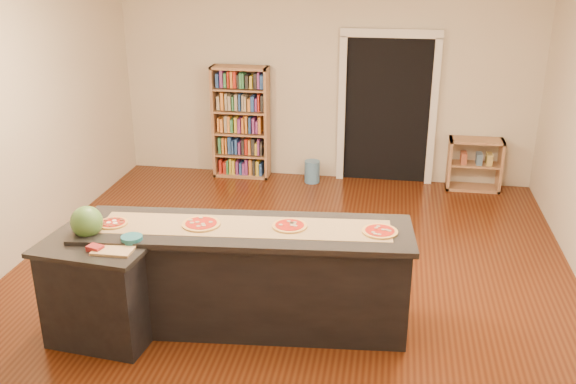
% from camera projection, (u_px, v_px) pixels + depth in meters
% --- Properties ---
extents(room, '(6.00, 7.00, 2.80)m').
position_uv_depth(room, '(285.00, 160.00, 6.03)').
color(room, beige).
rests_on(room, ground).
extents(doorway, '(1.40, 0.09, 2.21)m').
position_uv_depth(doorway, '(388.00, 101.00, 9.14)').
color(doorway, black).
rests_on(doorway, room).
extents(kitchen_island, '(2.95, 0.80, 0.97)m').
position_uv_depth(kitchen_island, '(246.00, 276.00, 5.80)').
color(kitchen_island, black).
rests_on(kitchen_island, ground).
extents(side_counter, '(0.95, 0.69, 0.94)m').
position_uv_depth(side_counter, '(101.00, 291.00, 5.60)').
color(side_counter, black).
rests_on(side_counter, ground).
extents(bookshelf, '(0.83, 0.30, 1.66)m').
position_uv_depth(bookshelf, '(241.00, 123.00, 9.46)').
color(bookshelf, '#AD7C54').
rests_on(bookshelf, ground).
extents(low_shelf, '(0.74, 0.32, 0.74)m').
position_uv_depth(low_shelf, '(474.00, 164.00, 9.09)').
color(low_shelf, '#AD7C54').
rests_on(low_shelf, ground).
extents(waste_bin, '(0.22, 0.22, 0.33)m').
position_uv_depth(waste_bin, '(312.00, 172.00, 9.44)').
color(waste_bin, teal).
rests_on(waste_bin, ground).
extents(kraft_paper, '(2.59, 0.69, 0.00)m').
position_uv_depth(kraft_paper, '(245.00, 227.00, 5.64)').
color(kraft_paper, '#93724B').
rests_on(kraft_paper, kitchen_island).
extents(watermelon, '(0.28, 0.28, 0.28)m').
position_uv_depth(watermelon, '(87.00, 222.00, 5.50)').
color(watermelon, '#144214').
rests_on(watermelon, side_counter).
extents(cutting_board, '(0.33, 0.22, 0.02)m').
position_uv_depth(cutting_board, '(114.00, 250.00, 5.28)').
color(cutting_board, tan).
rests_on(cutting_board, side_counter).
extents(package_red, '(0.14, 0.12, 0.04)m').
position_uv_depth(package_red, '(95.00, 248.00, 5.28)').
color(package_red, maroon).
rests_on(package_red, side_counter).
extents(package_teal, '(0.18, 0.18, 0.07)m').
position_uv_depth(package_teal, '(132.00, 240.00, 5.40)').
color(package_teal, '#195966').
rests_on(package_teal, side_counter).
extents(pizza_a, '(0.28, 0.28, 0.02)m').
position_uv_depth(pizza_a, '(113.00, 223.00, 5.69)').
color(pizza_a, tan).
rests_on(pizza_a, kitchen_island).
extents(pizza_b, '(0.33, 0.33, 0.02)m').
position_uv_depth(pizza_b, '(201.00, 224.00, 5.67)').
color(pizza_b, tan).
rests_on(pizza_b, kitchen_island).
extents(pizza_c, '(0.31, 0.31, 0.02)m').
position_uv_depth(pizza_c, '(290.00, 226.00, 5.63)').
color(pizza_c, tan).
rests_on(pizza_c, kitchen_island).
extents(pizza_d, '(0.30, 0.30, 0.02)m').
position_uv_depth(pizza_d, '(380.00, 231.00, 5.52)').
color(pizza_d, tan).
rests_on(pizza_d, kitchen_island).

